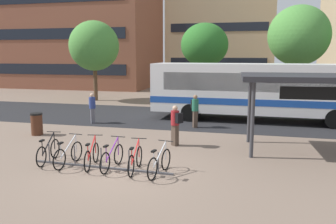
% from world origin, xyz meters
% --- Properties ---
extents(ground, '(200.00, 200.00, 0.00)m').
position_xyz_m(ground, '(0.00, 0.00, 0.00)').
color(ground, '#7A6656').
extents(bus_lane_asphalt, '(80.00, 7.20, 0.01)m').
position_xyz_m(bus_lane_asphalt, '(0.00, 9.77, 0.00)').
color(bus_lane_asphalt, '#232326').
rests_on(bus_lane_asphalt, ground).
extents(city_bus, '(12.08, 2.84, 3.20)m').
position_xyz_m(city_bus, '(4.45, 9.77, 1.78)').
color(city_bus, white).
rests_on(city_bus, ground).
extents(bike_rack, '(4.93, 0.28, 0.70)m').
position_xyz_m(bike_rack, '(-0.78, 0.08, 0.09)').
color(bike_rack, '#47474C').
rests_on(bike_rack, ground).
extents(parked_bicycle_black_0, '(0.52, 1.72, 0.99)m').
position_xyz_m(parked_bicycle_black_0, '(-2.82, 0.23, 0.38)').
color(parked_bicycle_black_0, black).
rests_on(parked_bicycle_black_0, ground).
extents(parked_bicycle_silver_1, '(0.52, 1.72, 0.99)m').
position_xyz_m(parked_bicycle_silver_1, '(-1.98, 0.09, 0.38)').
color(parked_bicycle_silver_1, black).
rests_on(parked_bicycle_silver_1, ground).
extents(parked_bicycle_red_2, '(0.53, 1.70, 0.99)m').
position_xyz_m(parked_bicycle_red_2, '(-1.14, 0.13, 0.38)').
color(parked_bicycle_red_2, black).
rests_on(parked_bicycle_red_2, ground).
extents(parked_bicycle_purple_3, '(0.52, 1.72, 0.99)m').
position_xyz_m(parked_bicycle_purple_3, '(-0.40, 0.10, 0.38)').
color(parked_bicycle_purple_3, black).
rests_on(parked_bicycle_purple_3, ground).
extents(parked_bicycle_red_4, '(0.52, 1.72, 0.99)m').
position_xyz_m(parked_bicycle_red_4, '(0.43, 0.03, 0.38)').
color(parked_bicycle_red_4, black).
rests_on(parked_bicycle_red_4, ground).
extents(parked_bicycle_silver_5, '(0.52, 1.71, 0.99)m').
position_xyz_m(parked_bicycle_silver_5, '(1.26, -0.08, 0.38)').
color(parked_bicycle_silver_5, black).
rests_on(parked_bicycle_silver_5, ground).
extents(transit_shelter, '(5.80, 3.41, 2.97)m').
position_xyz_m(transit_shelter, '(6.37, 3.74, 2.77)').
color(transit_shelter, '#38383D').
rests_on(transit_shelter, ground).
extents(commuter_grey_pack_0, '(0.55, 0.60, 1.65)m').
position_xyz_m(commuter_grey_pack_0, '(-4.43, 6.98, 0.95)').
color(commuter_grey_pack_0, '#565660').
rests_on(commuter_grey_pack_0, ground).
extents(commuter_black_pack_1, '(0.60, 0.56, 1.67)m').
position_xyz_m(commuter_black_pack_1, '(0.99, 3.45, 0.96)').
color(commuter_black_pack_1, '#47382D').
rests_on(commuter_black_pack_1, ground).
extents(commuter_black_pack_2, '(0.51, 0.60, 1.69)m').
position_xyz_m(commuter_black_pack_2, '(1.17, 7.19, 0.98)').
color(commuter_black_pack_2, '#47382D').
rests_on(commuter_black_pack_2, ground).
extents(trash_bin, '(0.55, 0.55, 1.03)m').
position_xyz_m(trash_bin, '(-5.71, 3.80, 0.52)').
color(trash_bin, '#4C2819').
rests_on(trash_bin, ground).
extents(street_tree_0, '(4.22, 4.22, 7.08)m').
position_xyz_m(street_tree_0, '(6.97, 15.97, 4.98)').
color(street_tree_0, brown).
rests_on(street_tree_0, ground).
extents(street_tree_1, '(3.49, 3.49, 6.00)m').
position_xyz_m(street_tree_1, '(0.41, 15.86, 4.38)').
color(street_tree_1, brown).
rests_on(street_tree_1, ground).
extents(street_tree_2, '(3.94, 3.94, 6.34)m').
position_xyz_m(street_tree_2, '(-8.36, 15.67, 4.36)').
color(street_tree_2, brown).
rests_on(street_tree_2, ground).
extents(building_left_wing, '(16.93, 10.63, 14.41)m').
position_xyz_m(building_left_wing, '(-15.65, 27.62, 7.20)').
color(building_left_wing, brown).
rests_on(building_left_wing, ground).
extents(building_centre_block, '(14.35, 13.46, 17.90)m').
position_xyz_m(building_centre_block, '(-0.62, 42.84, 8.95)').
color(building_centre_block, tan).
rests_on(building_centre_block, ground).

